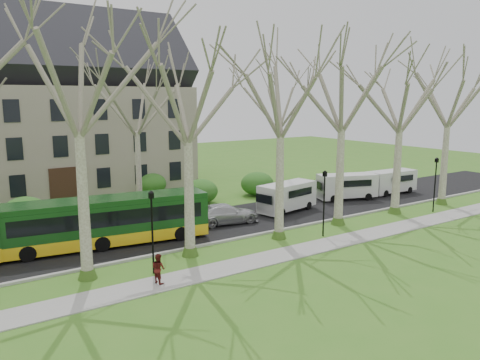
% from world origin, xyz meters
% --- Properties ---
extents(ground, '(120.00, 120.00, 0.00)m').
position_xyz_m(ground, '(0.00, 0.00, 0.00)').
color(ground, '#3F7822').
rests_on(ground, ground).
extents(sidewalk, '(70.00, 2.00, 0.06)m').
position_xyz_m(sidewalk, '(0.00, -2.50, 0.03)').
color(sidewalk, gray).
rests_on(sidewalk, ground).
extents(road, '(80.00, 8.00, 0.06)m').
position_xyz_m(road, '(0.00, 5.50, 0.03)').
color(road, black).
rests_on(road, ground).
extents(curb, '(80.00, 0.25, 0.14)m').
position_xyz_m(curb, '(0.00, 1.50, 0.07)').
color(curb, '#A5A39E').
rests_on(curb, ground).
extents(building, '(26.50, 12.20, 16.00)m').
position_xyz_m(building, '(-6.00, 24.00, 8.07)').
color(building, gray).
rests_on(building, ground).
extents(tree_row_verge, '(49.00, 7.00, 14.00)m').
position_xyz_m(tree_row_verge, '(0.00, 0.30, 7.00)').
color(tree_row_verge, gray).
rests_on(tree_row_verge, ground).
extents(tree_row_far, '(33.00, 7.00, 12.00)m').
position_xyz_m(tree_row_far, '(-1.33, 11.00, 6.00)').
color(tree_row_far, gray).
rests_on(tree_row_far, ground).
extents(lamp_row, '(36.22, 0.22, 4.30)m').
position_xyz_m(lamp_row, '(-0.00, -1.00, 2.57)').
color(lamp_row, black).
rests_on(lamp_row, ground).
extents(hedges, '(30.60, 8.60, 2.00)m').
position_xyz_m(hedges, '(-4.67, 14.00, 1.00)').
color(hedges, '#164D1C').
rests_on(hedges, ground).
extents(bus_follow, '(12.42, 4.13, 3.05)m').
position_xyz_m(bus_follow, '(-6.41, 4.88, 1.58)').
color(bus_follow, '#113D14').
rests_on(bus_follow, road).
extents(sedan, '(5.14, 2.71, 1.42)m').
position_xyz_m(sedan, '(2.21, 5.07, 0.77)').
color(sedan, '#B5B6BB').
rests_on(sedan, road).
extents(van_a, '(5.49, 2.88, 2.28)m').
position_xyz_m(van_a, '(8.22, 5.47, 1.20)').
color(van_a, silver).
rests_on(van_a, road).
extents(van_b, '(5.52, 3.51, 2.26)m').
position_xyz_m(van_b, '(15.46, 5.96, 1.19)').
color(van_b, silver).
rests_on(van_b, road).
extents(van_c, '(5.10, 2.11, 2.18)m').
position_xyz_m(van_c, '(20.86, 5.45, 1.15)').
color(van_c, silver).
rests_on(van_c, road).
extents(pedestrian_b, '(0.74, 0.85, 1.48)m').
position_xyz_m(pedestrian_b, '(-6.35, -2.45, 0.80)').
color(pedestrian_b, '#501512').
rests_on(pedestrian_b, sidewalk).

